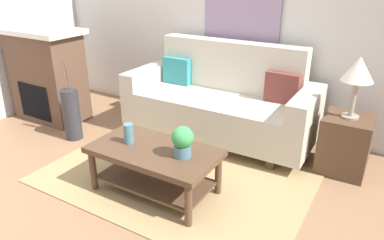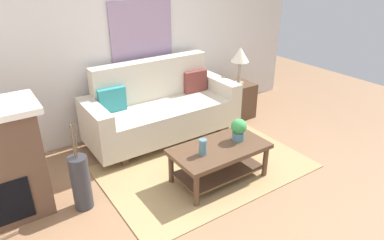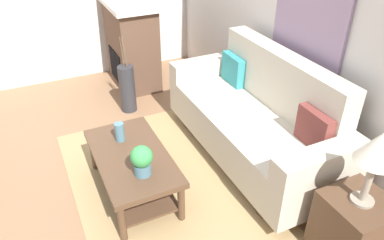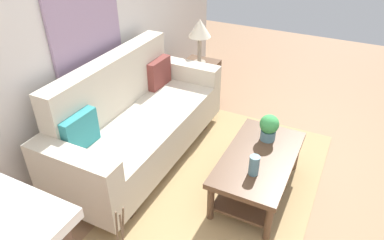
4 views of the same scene
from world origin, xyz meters
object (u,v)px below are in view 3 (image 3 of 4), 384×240
table_lamp (379,150)px  framed_painting (310,13)px  side_table (352,229)px  tabletop_vase (120,132)px  floor_vase (127,89)px  fireplace (132,43)px  couch (256,119)px  throw_pillow_maroon (315,128)px  coffee_table (132,165)px  throw_pillow_teal (234,69)px  potted_plant_tabletop (142,160)px

table_lamp → framed_painting: framed_painting is taller
side_table → framed_painting: (-1.36, 0.53, 1.15)m
tabletop_vase → floor_vase: bearing=160.8°
table_lamp → fireplace: (-3.52, -0.53, -0.41)m
couch → fireplace: fireplace is taller
throw_pillow_maroon → floor_vase: size_ratio=0.61×
couch → coffee_table: 1.29m
tabletop_vase → table_lamp: 2.08m
couch → table_lamp: (1.36, -0.06, 0.56)m
table_lamp → framed_painting: bearing=158.9°
floor_vase → throw_pillow_teal: bearing=52.4°
throw_pillow_teal → floor_vase: size_ratio=0.61×
throw_pillow_teal → tabletop_vase: throw_pillow_teal is taller
throw_pillow_maroon → floor_vase: throw_pillow_maroon is taller
table_lamp → fireplace: size_ratio=0.49×
throw_pillow_maroon → table_lamp: 0.80m
fireplace → floor_vase: (0.72, -0.31, -0.29)m
fireplace → potted_plant_tabletop: bearing=-15.8°
table_lamp → floor_vase: table_lamp is taller
potted_plant_tabletop → table_lamp: table_lamp is taller
couch → fireplace: size_ratio=1.83×
throw_pillow_teal → potted_plant_tabletop: size_ratio=1.37×
throw_pillow_teal → couch: bearing=-10.9°
throw_pillow_teal → coffee_table: size_ratio=0.33×
throw_pillow_teal → framed_painting: (0.66, 0.34, 0.75)m
coffee_table → potted_plant_tabletop: (0.28, 0.01, 0.26)m
coffee_table → potted_plant_tabletop: 0.38m
coffee_table → potted_plant_tabletop: size_ratio=4.20×
coffee_table → floor_vase: bearing=164.7°
potted_plant_tabletop → floor_vase: size_ratio=0.44×
throw_pillow_teal → framed_painting: 1.05m
side_table → floor_vase: (-2.80, -0.83, 0.02)m
throw_pillow_teal → fireplace: fireplace is taller
floor_vase → side_table: bearing=16.6°
throw_pillow_teal → potted_plant_tabletop: (0.95, -1.40, -0.11)m
potted_plant_tabletop → table_lamp: bearing=48.9°
couch → throw_pillow_teal: bearing=169.1°
side_table → table_lamp: table_lamp is taller
floor_vase → coffee_table: bearing=-15.3°
side_table → floor_vase: 2.92m
side_table → fireplace: bearing=-171.5°
framed_painting → table_lamp: bearing=-21.1°
throw_pillow_teal → tabletop_vase: 1.51m
table_lamp → floor_vase: 3.00m
fireplace → coffee_table: bearing=-17.9°
tabletop_vase → potted_plant_tabletop: size_ratio=0.68×
potted_plant_tabletop → framed_painting: framed_painting is taller
throw_pillow_maroon → fireplace: (-2.81, -0.71, -0.09)m
throw_pillow_maroon → potted_plant_tabletop: size_ratio=1.37×
throw_pillow_maroon → fireplace: 2.90m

